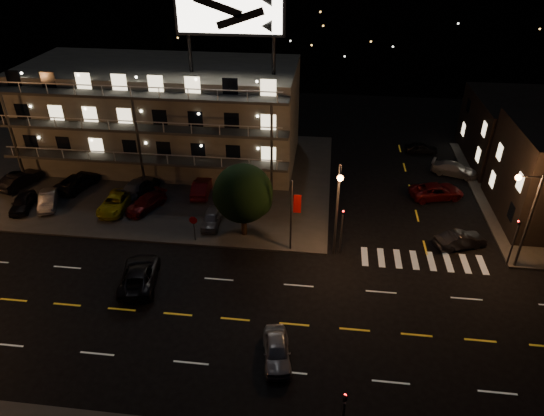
# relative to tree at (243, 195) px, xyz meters

# --- Properties ---
(ground) EXTENTS (140.00, 140.00, 0.00)m
(ground) POSITION_rel_tree_xyz_m (-0.87, -10.05, -3.95)
(ground) COLOR black
(ground) RESTS_ON ground
(curb_nw) EXTENTS (44.00, 24.00, 0.15)m
(curb_nw) POSITION_rel_tree_xyz_m (-14.87, 9.95, -3.87)
(curb_nw) COLOR #363734
(curb_nw) RESTS_ON ground
(motel) EXTENTS (28.00, 13.80, 18.10)m
(motel) POSITION_rel_tree_xyz_m (-10.82, 13.83, 1.39)
(motel) COLOR gray
(motel) RESTS_ON ground
(side_bldg_back) EXTENTS (14.06, 12.00, 7.00)m
(side_bldg_back) POSITION_rel_tree_xyz_m (29.11, 17.95, -0.45)
(side_bldg_back) COLOR black
(side_bldg_back) RESTS_ON ground
(streetlight_nc) EXTENTS (0.44, 1.92, 8.00)m
(streetlight_nc) POSITION_rel_tree_xyz_m (7.63, -2.11, 1.01)
(streetlight_nc) COLOR #2D2D30
(streetlight_nc) RESTS_ON ground
(streetlight_ne) EXTENTS (1.92, 0.44, 8.00)m
(streetlight_ne) POSITION_rel_tree_xyz_m (21.26, -1.75, 1.01)
(streetlight_ne) COLOR #2D2D30
(streetlight_ne) RESTS_ON ground
(signal_nw) EXTENTS (0.20, 0.27, 4.60)m
(signal_nw) POSITION_rel_tree_xyz_m (8.13, -1.55, -1.38)
(signal_nw) COLOR #2D2D30
(signal_nw) RESTS_ON ground
(signal_ne) EXTENTS (0.27, 0.20, 4.60)m
(signal_ne) POSITION_rel_tree_xyz_m (21.12, -1.55, -1.38)
(signal_ne) COLOR #2D2D30
(signal_ne) RESTS_ON ground
(banner_north) EXTENTS (0.83, 0.16, 6.40)m
(banner_north) POSITION_rel_tree_xyz_m (4.21, -1.65, -0.52)
(banner_north) COLOR #2D2D30
(banner_north) RESTS_ON ground
(stop_sign) EXTENTS (0.91, 0.11, 2.61)m
(stop_sign) POSITION_rel_tree_xyz_m (-3.87, -1.48, -2.24)
(stop_sign) COLOR #2D2D30
(stop_sign) RESTS_ON ground
(tree) EXTENTS (5.08, 4.89, 6.40)m
(tree) POSITION_rel_tree_xyz_m (0.00, 0.00, 0.00)
(tree) COLOR black
(tree) RESTS_ON curb_nw
(lot_car_0) EXTENTS (2.36, 4.14, 1.33)m
(lot_car_0) POSITION_rel_tree_xyz_m (-20.91, 1.63, -3.14)
(lot_car_0) COLOR black
(lot_car_0) RESTS_ON curb_nw
(lot_car_1) EXTENTS (2.73, 4.25, 1.32)m
(lot_car_1) POSITION_rel_tree_xyz_m (-18.81, 2.35, -3.14)
(lot_car_1) COLOR gray
(lot_car_1) RESTS_ON curb_nw
(lot_car_2) EXTENTS (2.31, 4.87, 1.34)m
(lot_car_2) POSITION_rel_tree_xyz_m (-12.40, 2.56, -3.13)
(lot_car_2) COLOR gold
(lot_car_2) RESTS_ON curb_nw
(lot_car_3) EXTENTS (3.43, 4.70, 1.27)m
(lot_car_3) POSITION_rel_tree_xyz_m (-9.64, 2.95, -3.17)
(lot_car_3) COLOR #5C0D0E
(lot_car_3) RESTS_ON curb_nw
(lot_car_4) EXTENTS (1.60, 3.70, 1.24)m
(lot_car_4) POSITION_rel_tree_xyz_m (-3.05, 1.13, -3.18)
(lot_car_4) COLOR gray
(lot_car_4) RESTS_ON curb_nw
(lot_car_5) EXTENTS (2.77, 4.89, 1.52)m
(lot_car_5) POSITION_rel_tree_xyz_m (-23.56, 5.67, -3.04)
(lot_car_5) COLOR black
(lot_car_5) RESTS_ON curb_nw
(lot_car_6) EXTENTS (3.70, 5.44, 1.38)m
(lot_car_6) POSITION_rel_tree_xyz_m (-17.75, 6.15, -3.11)
(lot_car_6) COLOR black
(lot_car_6) RESTS_ON curb_nw
(lot_car_7) EXTENTS (2.80, 4.91, 1.34)m
(lot_car_7) POSITION_rel_tree_xyz_m (-11.48, 6.00, -3.13)
(lot_car_7) COLOR gray
(lot_car_7) RESTS_ON curb_nw
(lot_car_8) EXTENTS (2.35, 4.01, 1.28)m
(lot_car_8) POSITION_rel_tree_xyz_m (-10.87, 6.15, -3.16)
(lot_car_8) COLOR black
(lot_car_8) RESTS_ON curb_nw
(lot_car_9) EXTENTS (1.84, 4.48, 1.44)m
(lot_car_9) POSITION_rel_tree_xyz_m (-5.21, 6.32, -3.08)
(lot_car_9) COLOR #5C0D0E
(lot_car_9) RESTS_ON curb_nw
(side_car_0) EXTENTS (4.40, 2.85, 1.37)m
(side_car_0) POSITION_rel_tree_xyz_m (17.89, 0.42, -3.26)
(side_car_0) COLOR black
(side_car_0) RESTS_ON ground
(side_car_1) EXTENTS (5.61, 3.72, 1.43)m
(side_car_1) POSITION_rel_tree_xyz_m (17.33, 8.58, -3.23)
(side_car_1) COLOR #5C0D0E
(side_car_1) RESTS_ON ground
(side_car_2) EXTENTS (5.05, 3.35, 1.36)m
(side_car_2) POSITION_rel_tree_xyz_m (20.02, 13.73, -3.27)
(side_car_2) COLOR gray
(side_car_2) RESTS_ON ground
(side_car_3) EXTENTS (3.71, 1.66, 1.24)m
(side_car_3) POSITION_rel_tree_xyz_m (17.33, 18.94, -3.33)
(side_car_3) COLOR black
(side_car_3) RESTS_ON ground
(road_car_east) EXTENTS (2.27, 4.19, 1.35)m
(road_car_east) POSITION_rel_tree_xyz_m (4.28, -13.04, -3.27)
(road_car_east) COLOR gray
(road_car_east) RESTS_ON ground
(road_car_west) EXTENTS (3.49, 5.82, 1.51)m
(road_car_west) POSITION_rel_tree_xyz_m (-6.57, -7.12, -3.19)
(road_car_west) COLOR black
(road_car_west) RESTS_ON ground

